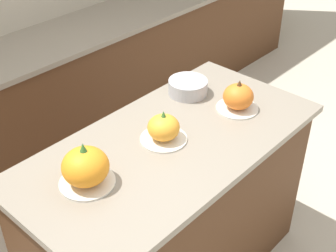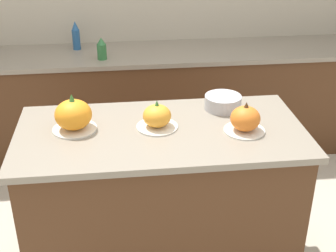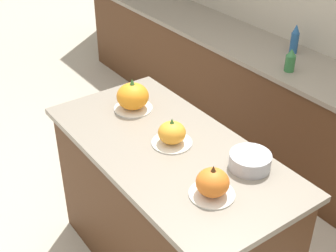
% 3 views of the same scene
% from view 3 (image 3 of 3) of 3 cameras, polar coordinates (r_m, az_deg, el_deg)
% --- Properties ---
extents(kitchen_island, '(1.50, 0.75, 0.92)m').
position_cam_3_polar(kitchen_island, '(2.74, 0.07, -10.37)').
color(kitchen_island, '#4C2D19').
rests_on(kitchen_island, ground_plane).
extents(back_counter, '(6.00, 0.60, 0.88)m').
position_cam_3_polar(back_counter, '(3.59, 18.68, -1.17)').
color(back_counter, '#4C2D19').
rests_on(back_counter, ground_plane).
extents(pumpkin_cake_left, '(0.23, 0.23, 0.20)m').
position_cam_3_polar(pumpkin_cake_left, '(2.76, -4.32, 3.55)').
color(pumpkin_cake_left, silver).
rests_on(pumpkin_cake_left, kitchen_island).
extents(pumpkin_cake_center, '(0.22, 0.22, 0.15)m').
position_cam_3_polar(pumpkin_cake_center, '(2.45, 0.48, -0.96)').
color(pumpkin_cake_center, silver).
rests_on(pumpkin_cake_center, kitchen_island).
extents(pumpkin_cake_right, '(0.21, 0.21, 0.16)m').
position_cam_3_polar(pumpkin_cake_right, '(2.12, 5.45, -7.00)').
color(pumpkin_cake_right, silver).
rests_on(pumpkin_cake_right, kitchen_island).
extents(bottle_tall, '(0.06, 0.06, 0.23)m').
position_cam_3_polar(bottle_tall, '(3.71, 15.20, 10.16)').
color(bottle_tall, '#235184').
rests_on(bottle_tall, back_counter).
extents(bottle_short, '(0.07, 0.07, 0.17)m').
position_cam_3_polar(bottle_short, '(3.41, 14.69, 7.73)').
color(bottle_short, '#2D6B38').
rests_on(bottle_short, back_counter).
extents(mixing_bowl, '(0.21, 0.21, 0.08)m').
position_cam_3_polar(mixing_bowl, '(2.32, 9.97, -4.20)').
color(mixing_bowl, '#ADADB2').
rests_on(mixing_bowl, kitchen_island).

